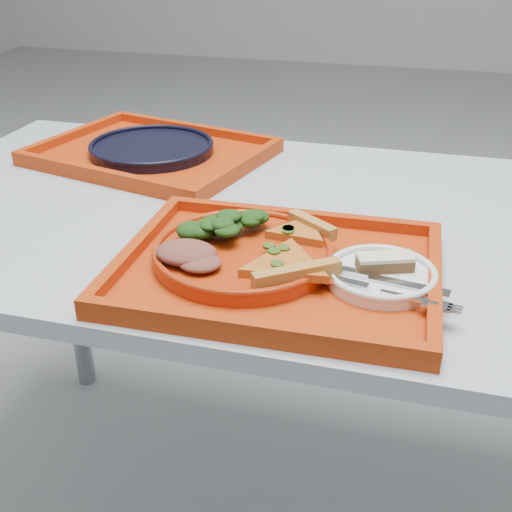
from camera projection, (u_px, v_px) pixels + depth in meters
The scene contains 13 objects.
table at pixel (322, 257), 1.13m from camera, with size 1.60×0.80×0.75m.
tray_main at pixel (278, 272), 0.92m from camera, with size 0.45×0.35×0.01m, color #AC2E09.
tray_far at pixel (152, 155), 1.36m from camera, with size 0.45×0.35×0.01m, color #AC2E09.
dinner_plate at pixel (243, 255), 0.93m from camera, with size 0.26×0.26×0.02m, color #AD2D0B.
side_plate at pixel (381, 278), 0.88m from camera, with size 0.15×0.15×0.01m, color white.
navy_plate at pixel (152, 149), 1.36m from camera, with size 0.26×0.26×0.02m, color black.
pizza_slice_a at pixel (286, 262), 0.87m from camera, with size 0.14×0.12×0.02m, color orange, non-canonical shape.
pizza_slice_b at pixel (299, 230), 0.96m from camera, with size 0.10×0.09×0.02m, color orange, non-canonical shape.
salad_heap at pixel (224, 221), 0.96m from camera, with size 0.10×0.09×0.05m, color black.
meat_portion at pixel (186, 253), 0.89m from camera, with size 0.09×0.07×0.03m, color brown.
dessert_bar at pixel (385, 262), 0.88m from camera, with size 0.08×0.06×0.02m.
knife at pixel (380, 278), 0.86m from camera, with size 0.18×0.02×0.01m, color silver.
fork at pixel (379, 290), 0.83m from camera, with size 0.18×0.02×0.01m, color silver.
Camera 1 is at (0.15, -0.99, 1.21)m, focal length 45.00 mm.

